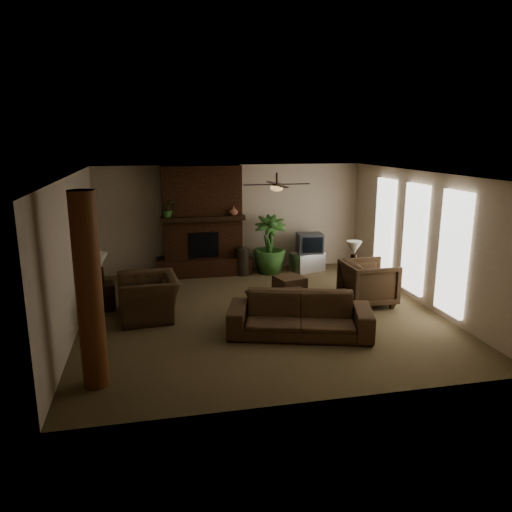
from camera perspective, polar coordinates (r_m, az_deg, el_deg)
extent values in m
plane|color=brown|center=(9.98, 0.49, -6.68)|extent=(7.00, 7.00, 0.00)
plane|color=silver|center=(9.38, 0.52, 9.58)|extent=(7.00, 7.00, 0.00)
plane|color=tan|center=(12.96, -2.89, 4.44)|extent=(7.00, 0.00, 7.00)
plane|color=tan|center=(6.34, 7.47, -5.46)|extent=(7.00, 0.00, 7.00)
plane|color=tan|center=(9.47, -20.63, 0.17)|extent=(0.00, 7.00, 7.00)
plane|color=tan|center=(10.88, 18.81, 1.96)|extent=(0.00, 7.00, 7.00)
cube|color=#422111|center=(12.61, -6.30, 4.12)|extent=(2.00, 0.50, 2.80)
cube|color=#422111|center=(12.76, -6.12, -1.16)|extent=(2.40, 0.70, 0.45)
cube|color=black|center=(12.47, -6.11, 1.30)|extent=(0.75, 0.04, 0.65)
cube|color=black|center=(12.32, -6.18, 4.37)|extent=(2.10, 0.28, 0.12)
cube|color=white|center=(12.24, 14.79, 3.22)|extent=(0.08, 0.85, 2.35)
cube|color=white|center=(11.04, 18.04, 1.91)|extent=(0.08, 0.85, 2.35)
cube|color=white|center=(9.88, 22.05, 0.27)|extent=(0.08, 0.85, 2.35)
cylinder|color=brown|center=(7.10, -18.92, -4.01)|extent=(0.36, 0.36, 2.80)
cube|color=black|center=(11.28, -18.92, 0.52)|extent=(0.10, 1.00, 2.10)
cylinder|color=black|center=(9.78, 2.45, 9.02)|extent=(0.04, 0.04, 0.24)
cylinder|color=black|center=(9.79, 2.44, 8.32)|extent=(0.20, 0.20, 0.06)
ellipsoid|color=#F2BF72|center=(9.79, 2.44, 7.97)|extent=(0.26, 0.26, 0.14)
cube|color=black|center=(9.89, 4.71, 8.40)|extent=(0.55, 0.12, 0.01)
cube|color=black|center=(9.69, 0.13, 8.34)|extent=(0.55, 0.12, 0.01)
cube|color=black|center=(10.17, 1.87, 8.58)|extent=(0.12, 0.55, 0.01)
cube|color=black|center=(9.40, 3.06, 8.16)|extent=(0.12, 0.55, 0.01)
imported|color=#44301D|center=(8.80, 5.15, -6.12)|extent=(2.65, 1.43, 0.99)
imported|color=#44301D|center=(9.81, -12.49, -3.92)|extent=(0.94, 1.35, 1.12)
imported|color=#44301D|center=(10.63, 13.02, -2.83)|extent=(0.95, 1.02, 1.03)
cube|color=black|center=(9.84, 2.54, -4.53)|extent=(1.20, 0.70, 0.06)
cube|color=black|center=(9.57, -0.01, -6.41)|extent=(0.07, 0.07, 0.37)
cube|color=black|center=(9.81, 5.74, -5.96)|extent=(0.07, 0.07, 0.37)
cube|color=black|center=(10.03, -0.61, -5.45)|extent=(0.07, 0.07, 0.37)
cube|color=black|center=(10.26, 4.89, -5.05)|extent=(0.07, 0.07, 0.37)
cube|color=#44301D|center=(11.15, 3.94, -3.42)|extent=(0.73, 0.73, 0.40)
cube|color=silver|center=(13.10, 6.02, -0.66)|extent=(0.97, 0.76, 0.50)
cube|color=#37373A|center=(12.98, 6.29, 1.51)|extent=(0.69, 0.55, 0.52)
cube|color=black|center=(12.74, 6.66, 1.27)|extent=(0.52, 0.07, 0.40)
cylinder|color=black|center=(12.61, -1.58, -0.69)|extent=(0.34, 0.34, 0.70)
sphere|color=black|center=(12.55, -1.59, 0.42)|extent=(0.34, 0.34, 0.34)
imported|color=#345B24|center=(12.81, 1.59, -0.12)|extent=(0.99, 1.59, 0.85)
cube|color=black|center=(10.60, -17.56, -4.53)|extent=(0.57, 0.57, 0.55)
cylinder|color=black|center=(10.45, -17.72, -2.23)|extent=(0.16, 0.16, 0.35)
cone|color=beige|center=(10.37, -17.85, -0.50)|extent=(0.42, 0.42, 0.30)
cube|color=black|center=(11.46, 11.47, -2.82)|extent=(0.64, 0.64, 0.55)
cylinder|color=black|center=(11.32, 11.33, -0.64)|extent=(0.15, 0.15, 0.35)
cone|color=beige|center=(11.25, 11.41, 0.96)|extent=(0.39, 0.39, 0.30)
imported|color=#345B24|center=(12.24, -10.30, 5.23)|extent=(0.49, 0.52, 0.33)
imported|color=#9A573D|center=(12.37, -2.63, 5.27)|extent=(0.24, 0.25, 0.22)
imported|color=#999999|center=(9.76, 1.27, -3.59)|extent=(0.21, 0.12, 0.29)
imported|color=#999999|center=(9.73, 3.93, -3.67)|extent=(0.19, 0.14, 0.29)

